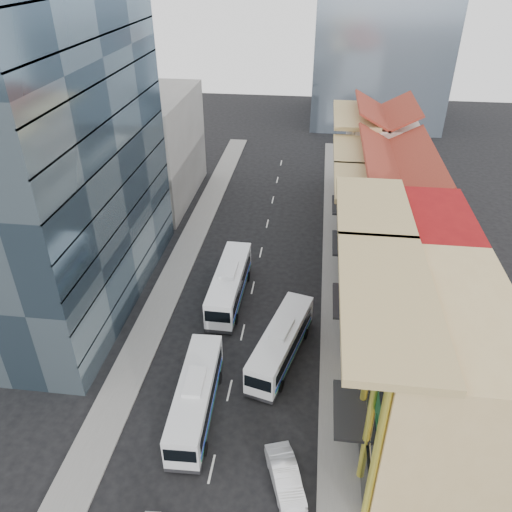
# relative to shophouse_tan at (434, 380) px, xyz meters

# --- Properties ---
(ground) EXTENTS (200.00, 200.00, 0.00)m
(ground) POSITION_rel_shophouse_tan_xyz_m (-14.00, -5.00, -6.00)
(ground) COLOR black
(ground) RESTS_ON ground
(sidewalk_right) EXTENTS (3.00, 90.00, 0.15)m
(sidewalk_right) POSITION_rel_shophouse_tan_xyz_m (-5.50, 17.00, -5.92)
(sidewalk_right) COLOR slate
(sidewalk_right) RESTS_ON ground
(sidewalk_left) EXTENTS (3.00, 90.00, 0.15)m
(sidewalk_left) POSITION_rel_shophouse_tan_xyz_m (-22.50, 17.00, -5.92)
(sidewalk_left) COLOR slate
(sidewalk_left) RESTS_ON ground
(shophouse_tan) EXTENTS (8.00, 14.00, 12.00)m
(shophouse_tan) POSITION_rel_shophouse_tan_xyz_m (0.00, 0.00, 0.00)
(shophouse_tan) COLOR #DCBC7E
(shophouse_tan) RESTS_ON ground
(shophouse_red) EXTENTS (8.00, 10.00, 12.00)m
(shophouse_red) POSITION_rel_shophouse_tan_xyz_m (0.00, 12.00, 0.00)
(shophouse_red) COLOR maroon
(shophouse_red) RESTS_ON ground
(shophouse_cream_near) EXTENTS (8.00, 9.00, 10.00)m
(shophouse_cream_near) POSITION_rel_shophouse_tan_xyz_m (0.00, 21.50, -1.00)
(shophouse_cream_near) COLOR silver
(shophouse_cream_near) RESTS_ON ground
(shophouse_cream_mid) EXTENTS (8.00, 9.00, 10.00)m
(shophouse_cream_mid) POSITION_rel_shophouse_tan_xyz_m (0.00, 30.50, -1.00)
(shophouse_cream_mid) COLOR silver
(shophouse_cream_mid) RESTS_ON ground
(shophouse_cream_far) EXTENTS (8.00, 12.00, 11.00)m
(shophouse_cream_far) POSITION_rel_shophouse_tan_xyz_m (0.00, 41.00, -0.50)
(shophouse_cream_far) COLOR silver
(shophouse_cream_far) RESTS_ON ground
(office_tower) EXTENTS (12.00, 26.00, 30.00)m
(office_tower) POSITION_rel_shophouse_tan_xyz_m (-31.00, 14.00, 9.00)
(office_tower) COLOR #3F5464
(office_tower) RESTS_ON ground
(office_block_far) EXTENTS (10.00, 18.00, 14.00)m
(office_block_far) POSITION_rel_shophouse_tan_xyz_m (-30.00, 37.00, 1.00)
(office_block_far) COLOR gray
(office_block_far) RESTS_ON ground
(bus_left_near) EXTENTS (2.88, 10.69, 3.40)m
(bus_left_near) POSITION_rel_shophouse_tan_xyz_m (-16.02, 0.55, -4.30)
(bus_left_near) COLOR silver
(bus_left_near) RESTS_ON ground
(bus_left_far) EXTENTS (2.84, 11.32, 3.61)m
(bus_left_far) POSITION_rel_shophouse_tan_xyz_m (-16.00, 14.88, -4.19)
(bus_left_far) COLOR white
(bus_left_far) RESTS_ON ground
(bus_right) EXTENTS (5.07, 10.90, 3.40)m
(bus_right) POSITION_rel_shophouse_tan_xyz_m (-10.32, 7.15, -4.30)
(bus_right) COLOR silver
(bus_right) RESTS_ON ground
(sedan_right) EXTENTS (3.15, 5.06, 1.58)m
(sedan_right) POSITION_rel_shophouse_tan_xyz_m (-9.07, -4.45, -5.21)
(sedan_right) COLOR silver
(sedan_right) RESTS_ON ground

